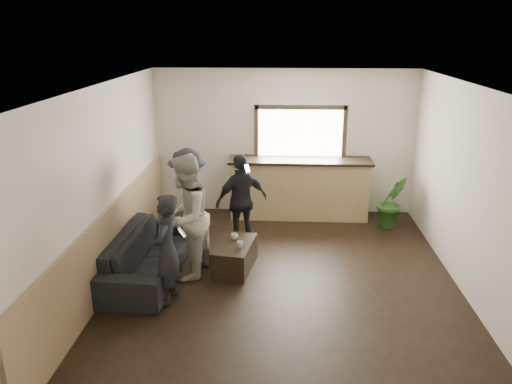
# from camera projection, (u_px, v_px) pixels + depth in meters

# --- Properties ---
(ground) EXTENTS (5.00, 6.00, 0.01)m
(ground) POSITION_uv_depth(u_px,v_px,m) (283.00, 282.00, 7.25)
(ground) COLOR black
(room_shell) EXTENTS (5.01, 6.01, 2.80)m
(room_shell) POSITION_uv_depth(u_px,v_px,m) (231.00, 184.00, 6.82)
(room_shell) COLOR silver
(room_shell) RESTS_ON ground
(bar_counter) EXTENTS (2.70, 0.68, 2.13)m
(bar_counter) POSITION_uv_depth(u_px,v_px,m) (299.00, 185.00, 9.59)
(bar_counter) COLOR tan
(bar_counter) RESTS_ON ground
(sofa) EXTENTS (0.96, 2.29, 0.66)m
(sofa) POSITION_uv_depth(u_px,v_px,m) (149.00, 254.00, 7.36)
(sofa) COLOR black
(sofa) RESTS_ON ground
(coffee_table) EXTENTS (0.65, 1.00, 0.41)m
(coffee_table) POSITION_uv_depth(u_px,v_px,m) (235.00, 256.00, 7.59)
(coffee_table) COLOR black
(coffee_table) RESTS_ON ground
(cup_a) EXTENTS (0.12, 0.12, 0.09)m
(cup_a) POSITION_uv_depth(u_px,v_px,m) (234.00, 236.00, 7.67)
(cup_a) COLOR silver
(cup_a) RESTS_ON coffee_table
(cup_b) EXTENTS (0.14, 0.14, 0.09)m
(cup_b) POSITION_uv_depth(u_px,v_px,m) (240.00, 244.00, 7.39)
(cup_b) COLOR silver
(cup_b) RESTS_ON coffee_table
(potted_plant) EXTENTS (0.63, 0.55, 0.98)m
(potted_plant) POSITION_uv_depth(u_px,v_px,m) (391.00, 202.00, 9.10)
(potted_plant) COLOR #2D6623
(potted_plant) RESTS_ON ground
(person_a) EXTENTS (0.47, 0.58, 1.51)m
(person_a) POSITION_uv_depth(u_px,v_px,m) (167.00, 249.00, 6.52)
(person_a) COLOR black
(person_a) RESTS_ON ground
(person_b) EXTENTS (0.87, 1.02, 1.85)m
(person_b) POSITION_uv_depth(u_px,v_px,m) (186.00, 217.00, 7.15)
(person_b) COLOR #B4B1A2
(person_b) RESTS_ON ground
(person_c) EXTENTS (0.76, 1.17, 1.71)m
(person_c) POSITION_uv_depth(u_px,v_px,m) (189.00, 201.00, 8.05)
(person_c) COLOR black
(person_c) RESTS_ON ground
(person_d) EXTENTS (0.98, 0.79, 1.56)m
(person_d) POSITION_uv_depth(u_px,v_px,m) (242.00, 201.00, 8.27)
(person_d) COLOR black
(person_d) RESTS_ON ground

